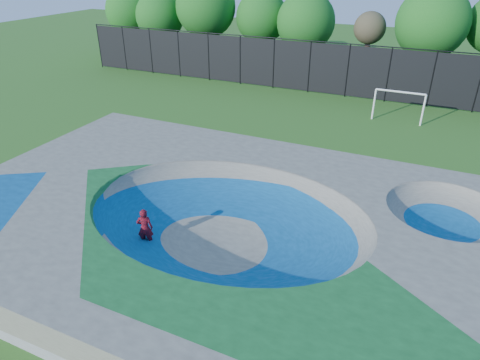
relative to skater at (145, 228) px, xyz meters
name	(u,v)px	position (x,y,z in m)	size (l,w,h in m)	color
ground	(227,242)	(2.67, 1.49, -0.81)	(120.00, 120.00, 0.00)	#285B19
skate_deck	(226,226)	(2.67, 1.49, -0.06)	(22.00, 14.00, 1.50)	gray
skater	(145,228)	(0.00, 0.00, 0.00)	(0.59, 0.39, 1.63)	#B40E21
skateboard	(147,245)	(0.00, 0.00, -0.79)	(0.78, 0.22, 0.05)	black
soccer_goal	(399,101)	(7.01, 18.16, 0.65)	(3.20, 0.12, 2.11)	white
fence	(348,70)	(2.67, 22.49, 1.28)	(48.09, 0.09, 4.04)	black
treeline	(353,22)	(1.73, 27.63, 4.05)	(52.50, 7.59, 8.32)	#452C22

